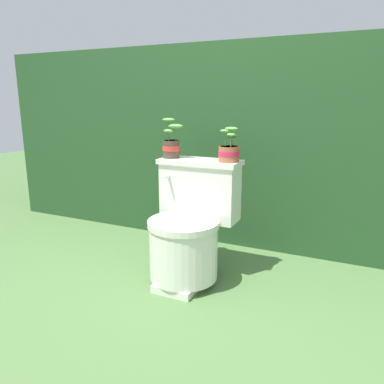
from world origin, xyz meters
name	(u,v)px	position (x,y,z in m)	size (l,w,h in m)	color
ground_plane	(193,286)	(0.00, 0.00, 0.00)	(12.00, 12.00, 0.00)	#4C703D
hedge_backdrop	(249,144)	(0.00, 1.06, 0.73)	(4.21, 0.69, 1.47)	#234723
toilet	(190,227)	(-0.06, 0.10, 0.32)	(0.50, 0.55, 0.71)	silver
potted_plant_left	(171,144)	(-0.26, 0.23, 0.80)	(0.15, 0.11, 0.25)	#47382D
potted_plant_midleft	(229,150)	(0.12, 0.24, 0.78)	(0.12, 0.13, 0.20)	#9E5638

